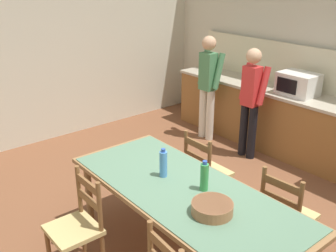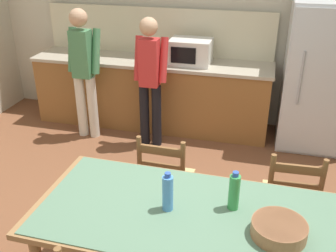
{
  "view_description": "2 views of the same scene",
  "coord_description": "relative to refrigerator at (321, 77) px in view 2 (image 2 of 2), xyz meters",
  "views": [
    {
      "loc": [
        2.35,
        -2.42,
        2.5
      ],
      "look_at": [
        -0.37,
        -0.15,
        1.07
      ],
      "focal_mm": 42.0,
      "sensor_mm": 36.0,
      "label": 1
    },
    {
      "loc": [
        0.45,
        -2.42,
        2.34
      ],
      "look_at": [
        -0.23,
        0.22,
        1.0
      ],
      "focal_mm": 42.0,
      "sensor_mm": 36.0,
      "label": 2
    }
  ],
  "objects": [
    {
      "name": "refrigerator",
      "position": [
        0.0,
        0.0,
        0.0
      ],
      "size": [
        0.83,
        0.73,
        1.72
      ],
      "color": "silver",
      "rests_on": "ground"
    },
    {
      "name": "dining_table",
      "position": [
        -0.85,
        -2.66,
        -0.16
      ],
      "size": [
        2.29,
        0.97,
        0.77
      ],
      "rotation": [
        0.0,
        0.0,
        -0.01
      ],
      "color": "olive",
      "rests_on": "ground"
    },
    {
      "name": "person_at_sink",
      "position": [
        -2.74,
        -0.48,
        0.04
      ],
      "size": [
        0.4,
        0.28,
        1.6
      ],
      "rotation": [
        0.0,
        0.0,
        1.57
      ],
      "color": "silver",
      "rests_on": "ground"
    },
    {
      "name": "wall_back",
      "position": [
        -1.08,
        0.47,
        0.59
      ],
      "size": [
        6.52,
        0.12,
        2.9
      ],
      "primitive_type": "cube",
      "color": "beige",
      "rests_on": "ground"
    },
    {
      "name": "chair_side_far_left",
      "position": [
        -1.35,
        -1.89,
        -0.42
      ],
      "size": [
        0.43,
        0.41,
        0.91
      ],
      "rotation": [
        0.0,
        0.0,
        3.12
      ],
      "color": "brown",
      "rests_on": "ground"
    },
    {
      "name": "kitchen_counter",
      "position": [
        -2.06,
        0.04,
        -0.41
      ],
      "size": [
        3.08,
        0.66,
        0.9
      ],
      "color": "brown",
      "rests_on": "ground"
    },
    {
      "name": "chair_side_far_right",
      "position": [
        -0.33,
        -1.9,
        -0.42
      ],
      "size": [
        0.44,
        0.42,
        0.91
      ],
      "rotation": [
        0.0,
        0.0,
        3.19
      ],
      "color": "brown",
      "rests_on": "ground"
    },
    {
      "name": "ground_plane",
      "position": [
        -1.08,
        -2.19,
        -0.86
      ],
      "size": [
        8.32,
        8.32,
        0.0
      ],
      "primitive_type": "plane",
      "color": "brown"
    },
    {
      "name": "bottle_near_centre",
      "position": [
        -1.13,
        -2.66,
        0.03
      ],
      "size": [
        0.07,
        0.07,
        0.27
      ],
      "color": "#4C8ED6",
      "rests_on": "dining_table"
    },
    {
      "name": "microwave",
      "position": [
        -1.54,
        0.02,
        0.19
      ],
      "size": [
        0.5,
        0.39,
        0.3
      ],
      "color": "white",
      "rests_on": "kitchen_counter"
    },
    {
      "name": "person_at_counter",
      "position": [
        -1.9,
        -0.5,
        0.01
      ],
      "size": [
        0.39,
        0.27,
        1.54
      ],
      "rotation": [
        0.0,
        0.0,
        1.57
      ],
      "color": "black",
      "rests_on": "ground"
    },
    {
      "name": "bottle_off_centre",
      "position": [
        -0.73,
        -2.54,
        0.03
      ],
      "size": [
        0.07,
        0.07,
        0.27
      ],
      "color": "green",
      "rests_on": "dining_table"
    },
    {
      "name": "counter_splashback",
      "position": [
        -2.06,
        0.35,
        0.34
      ],
      "size": [
        3.04,
        0.03,
        0.6
      ],
      "primitive_type": "cube",
      "color": "beige",
      "rests_on": "kitchen_counter"
    },
    {
      "name": "serving_bowl",
      "position": [
        -0.45,
        -2.74,
        -0.04
      ],
      "size": [
        0.32,
        0.32,
        0.09
      ],
      "color": "#9E6642",
      "rests_on": "dining_table"
    }
  ]
}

